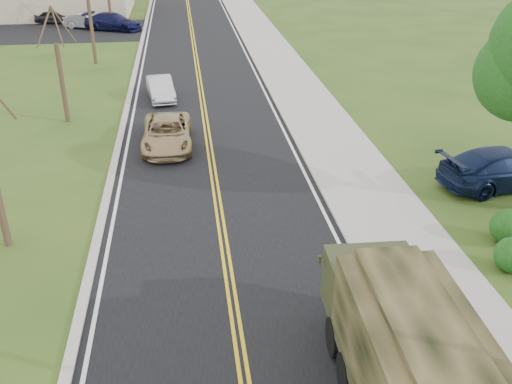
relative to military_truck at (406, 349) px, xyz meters
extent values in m
cube|color=black|center=(-3.19, 38.29, -1.79)|extent=(8.00, 120.00, 0.01)
cube|color=#9E998E|center=(0.96, 38.29, -1.74)|extent=(0.30, 120.00, 0.12)
cube|color=#9E998E|center=(2.71, 38.29, -1.75)|extent=(3.20, 120.00, 0.10)
cube|color=#9E998E|center=(-7.34, 38.29, -1.75)|extent=(0.30, 120.00, 0.10)
cylinder|color=#38281C|center=(-10.19, 20.29, 0.18)|extent=(0.24, 0.24, 3.96)
cylinder|color=#38281C|center=(-9.74, 20.41, 3.04)|extent=(0.96, 0.32, 1.79)
cylinder|color=#38281C|center=(-10.16, 20.87, 2.96)|extent=(0.12, 1.22, 1.65)
cylinder|color=#38281C|center=(-10.63, 20.45, 3.04)|extent=(0.93, 0.41, 1.79)
cylinder|color=#38281C|center=(-10.56, 19.83, 2.96)|extent=(0.75, 0.99, 1.67)
cylinder|color=#38281C|center=(-9.94, 19.90, 3.04)|extent=(0.55, 0.85, 1.80)
cylinder|color=#38281C|center=(-10.19, 32.29, 0.42)|extent=(0.24, 0.24, 4.44)
cylinder|color=#38281C|center=(-10.19, 44.29, 0.24)|extent=(0.24, 0.24, 4.08)
cube|color=black|center=(-13.19, 44.29, -1.79)|extent=(18.00, 10.00, 0.02)
cylinder|color=black|center=(-0.91, 0.76, -1.31)|extent=(0.35, 0.99, 0.98)
cylinder|color=black|center=(0.96, 0.70, -1.31)|extent=(0.35, 0.99, 0.98)
cylinder|color=black|center=(-0.87, 2.01, -1.31)|extent=(0.35, 0.99, 0.98)
cylinder|color=black|center=(1.00, 1.94, -1.31)|extent=(0.35, 0.99, 0.98)
cube|color=#2E341C|center=(0.01, 0.19, -0.86)|extent=(2.35, 6.31, 0.31)
cube|color=#2E341C|center=(0.09, 2.47, -0.11)|extent=(2.20, 1.77, 1.25)
cube|color=black|center=(0.11, 3.27, 0.07)|extent=(1.96, 0.14, 0.62)
cube|color=black|center=(-0.02, -0.56, 0.30)|extent=(2.39, 4.80, 1.78)
cube|color=black|center=(-0.02, -0.56, 1.23)|extent=(1.59, 4.77, 0.22)
imported|color=tan|center=(-5.08, 16.18, -1.14)|extent=(2.24, 4.77, 1.32)
imported|color=silver|center=(-5.51, 23.48, -1.18)|extent=(1.80, 3.91, 1.24)
imported|color=#0E1835|center=(8.05, 10.31, -1.03)|extent=(5.55, 2.86, 1.54)
imported|color=black|center=(-15.84, 48.29, -1.21)|extent=(3.61, 1.87, 1.17)
imported|color=#ACACB1|center=(-12.42, 45.37, -1.11)|extent=(4.40, 3.02, 1.37)
imported|color=black|center=(-10.02, 44.23, -1.05)|extent=(5.55, 3.96, 1.49)
camera|label=1|loc=(-4.21, -8.51, 8.14)|focal=40.00mm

